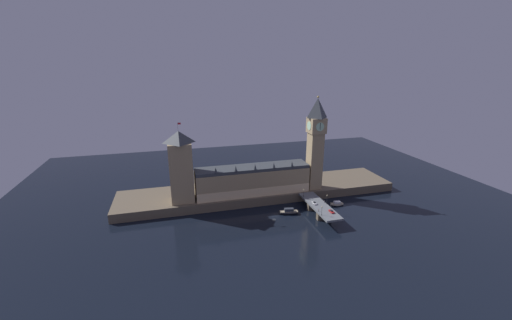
{
  "coord_description": "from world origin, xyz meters",
  "views": [
    {
      "loc": [
        -64.3,
        -187.56,
        102.75
      ],
      "look_at": [
        -7.84,
        20.0,
        36.05
      ],
      "focal_mm": 22.0,
      "sensor_mm": 36.0,
      "label": 1
    }
  ],
  "objects_px": {
    "pedestrian_mid_walk": "(325,201)",
    "boat_downstream": "(337,204)",
    "victoria_tower": "(181,167)",
    "street_lamp_near": "(322,209)",
    "pedestrian_far_rail": "(303,196)",
    "clock_tower": "(316,141)",
    "pedestrian_near_rail": "(319,210)",
    "boat_upstream": "(289,212)",
    "street_lamp_far": "(304,192)",
    "car_northbound_lead": "(314,203)",
    "street_lamp_mid": "(327,198)",
    "car_southbound_lead": "(331,211)"
  },
  "relations": [
    {
      "from": "car_southbound_lead",
      "to": "street_lamp_near",
      "type": "bearing_deg",
      "value": -165.91
    },
    {
      "from": "victoria_tower",
      "to": "pedestrian_far_rail",
      "type": "height_order",
      "value": "victoria_tower"
    },
    {
      "from": "clock_tower",
      "to": "car_northbound_lead",
      "type": "height_order",
      "value": "clock_tower"
    },
    {
      "from": "car_northbound_lead",
      "to": "street_lamp_mid",
      "type": "xyz_separation_m",
      "value": [
        8.29,
        -2.46,
        3.74
      ]
    },
    {
      "from": "boat_downstream",
      "to": "victoria_tower",
      "type": "bearing_deg",
      "value": 167.42
    },
    {
      "from": "clock_tower",
      "to": "pedestrian_far_rail",
      "type": "bearing_deg",
      "value": -133.97
    },
    {
      "from": "victoria_tower",
      "to": "car_northbound_lead",
      "type": "height_order",
      "value": "victoria_tower"
    },
    {
      "from": "victoria_tower",
      "to": "street_lamp_far",
      "type": "height_order",
      "value": "victoria_tower"
    },
    {
      "from": "pedestrian_near_rail",
      "to": "boat_upstream",
      "type": "xyz_separation_m",
      "value": [
        -15.12,
        15.63,
        -6.69
      ]
    },
    {
      "from": "victoria_tower",
      "to": "car_southbound_lead",
      "type": "bearing_deg",
      "value": -26.46
    },
    {
      "from": "clock_tower",
      "to": "boat_upstream",
      "type": "height_order",
      "value": "clock_tower"
    },
    {
      "from": "street_lamp_mid",
      "to": "street_lamp_far",
      "type": "relative_size",
      "value": 1.06
    },
    {
      "from": "car_northbound_lead",
      "to": "street_lamp_near",
      "type": "height_order",
      "value": "street_lamp_near"
    },
    {
      "from": "street_lamp_mid",
      "to": "boat_upstream",
      "type": "xyz_separation_m",
      "value": [
        -26.04,
        5.96,
        -10.07
      ]
    },
    {
      "from": "pedestrian_near_rail",
      "to": "car_northbound_lead",
      "type": "bearing_deg",
      "value": 77.77
    },
    {
      "from": "boat_downstream",
      "to": "boat_upstream",
      "type": "bearing_deg",
      "value": -174.84
    },
    {
      "from": "pedestrian_mid_walk",
      "to": "boat_upstream",
      "type": "distance_m",
      "value": 26.73
    },
    {
      "from": "pedestrian_mid_walk",
      "to": "street_lamp_far",
      "type": "xyz_separation_m",
      "value": [
        -10.92,
        12.41,
        3.22
      ]
    },
    {
      "from": "car_southbound_lead",
      "to": "street_lamp_near",
      "type": "relative_size",
      "value": 0.72
    },
    {
      "from": "pedestrian_mid_walk",
      "to": "boat_downstream",
      "type": "distance_m",
      "value": 17.54
    },
    {
      "from": "car_southbound_lead",
      "to": "street_lamp_mid",
      "type": "height_order",
      "value": "street_lamp_mid"
    },
    {
      "from": "pedestrian_far_rail",
      "to": "boat_downstream",
      "type": "distance_m",
      "value": 26.6
    },
    {
      "from": "pedestrian_far_rail",
      "to": "street_lamp_far",
      "type": "distance_m",
      "value": 3.42
    },
    {
      "from": "victoria_tower",
      "to": "car_southbound_lead",
      "type": "height_order",
      "value": "victoria_tower"
    },
    {
      "from": "pedestrian_mid_walk",
      "to": "car_southbound_lead",
      "type": "bearing_deg",
      "value": -99.98
    },
    {
      "from": "clock_tower",
      "to": "pedestrian_far_rail",
      "type": "height_order",
      "value": "clock_tower"
    },
    {
      "from": "clock_tower",
      "to": "pedestrian_near_rail",
      "type": "xyz_separation_m",
      "value": [
        -15.17,
        -41.23,
        -37.08
      ]
    },
    {
      "from": "boat_upstream",
      "to": "clock_tower",
      "type": "bearing_deg",
      "value": 40.21
    },
    {
      "from": "pedestrian_mid_walk",
      "to": "pedestrian_far_rail",
      "type": "xyz_separation_m",
      "value": [
        -10.52,
        13.53,
        0.01
      ]
    },
    {
      "from": "car_northbound_lead",
      "to": "boat_upstream",
      "type": "distance_m",
      "value": 19.17
    },
    {
      "from": "street_lamp_near",
      "to": "car_southbound_lead",
      "type": "bearing_deg",
      "value": 14.09
    },
    {
      "from": "street_lamp_mid",
      "to": "street_lamp_near",
      "type": "bearing_deg",
      "value": -127.56
    },
    {
      "from": "victoria_tower",
      "to": "car_northbound_lead",
      "type": "bearing_deg",
      "value": -19.7
    },
    {
      "from": "clock_tower",
      "to": "pedestrian_near_rail",
      "type": "height_order",
      "value": "clock_tower"
    },
    {
      "from": "car_southbound_lead",
      "to": "pedestrian_far_rail",
      "type": "distance_m",
      "value": 29.56
    },
    {
      "from": "victoria_tower",
      "to": "pedestrian_near_rail",
      "type": "height_order",
      "value": "victoria_tower"
    },
    {
      "from": "pedestrian_mid_walk",
      "to": "boat_upstream",
      "type": "bearing_deg",
      "value": 171.9
    },
    {
      "from": "street_lamp_mid",
      "to": "victoria_tower",
      "type": "bearing_deg",
      "value": 160.56
    },
    {
      "from": "boat_downstream",
      "to": "street_lamp_mid",
      "type": "bearing_deg",
      "value": -145.6
    },
    {
      "from": "boat_upstream",
      "to": "car_southbound_lead",
      "type": "bearing_deg",
      "value": -38.94
    },
    {
      "from": "victoria_tower",
      "to": "street_lamp_far",
      "type": "bearing_deg",
      "value": -12.89
    },
    {
      "from": "victoria_tower",
      "to": "car_northbound_lead",
      "type": "distance_m",
      "value": 98.22
    },
    {
      "from": "pedestrian_near_rail",
      "to": "boat_upstream",
      "type": "relative_size",
      "value": 0.12
    },
    {
      "from": "car_northbound_lead",
      "to": "street_lamp_near",
      "type": "distance_m",
      "value": 17.79
    },
    {
      "from": "victoria_tower",
      "to": "street_lamp_near",
      "type": "xyz_separation_m",
      "value": [
        86.45,
        -49.22,
        -21.32
      ]
    },
    {
      "from": "car_southbound_lead",
      "to": "clock_tower",
      "type": "bearing_deg",
      "value": 80.65
    },
    {
      "from": "victoria_tower",
      "to": "pedestrian_near_rail",
      "type": "xyz_separation_m",
      "value": [
        86.85,
        -44.17,
        -24.42
      ]
    },
    {
      "from": "street_lamp_far",
      "to": "boat_downstream",
      "type": "bearing_deg",
      "value": -11.49
    },
    {
      "from": "car_southbound_lead",
      "to": "boat_downstream",
      "type": "relative_size",
      "value": 0.43
    },
    {
      "from": "clock_tower",
      "to": "victoria_tower",
      "type": "xyz_separation_m",
      "value": [
        -102.02,
        2.94,
        -12.66
      ]
    }
  ]
}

